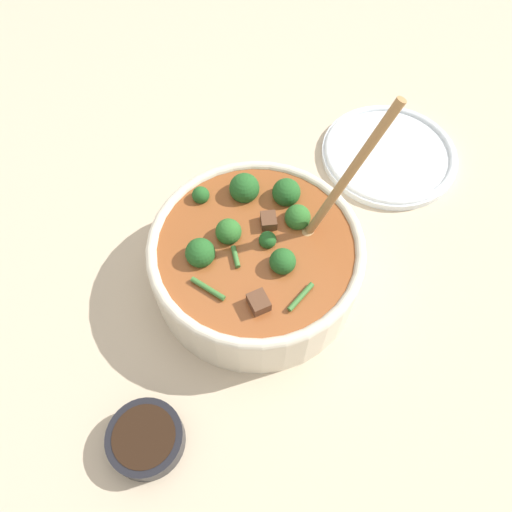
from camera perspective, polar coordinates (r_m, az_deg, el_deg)
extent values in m
plane|color=#C6B293|center=(0.75, 0.00, -2.41)|extent=(4.00, 4.00, 0.00)
cylinder|color=beige|center=(0.71, 0.00, -0.73)|extent=(0.30, 0.30, 0.09)
torus|color=beige|center=(0.68, 0.00, 1.15)|extent=(0.30, 0.30, 0.02)
cylinder|color=brown|center=(0.70, 0.00, -0.06)|extent=(0.28, 0.28, 0.06)
sphere|color=#235B23|center=(0.72, -1.34, 7.77)|extent=(0.04, 0.04, 0.04)
cylinder|color=#6B9956|center=(0.74, -1.29, 6.25)|extent=(0.02, 0.02, 0.02)
sphere|color=#235B23|center=(0.72, -6.34, 6.94)|extent=(0.03, 0.03, 0.03)
cylinder|color=#6B9956|center=(0.73, -6.20, 6.06)|extent=(0.01, 0.01, 0.01)
sphere|color=#2D6B28|center=(0.69, 4.78, 4.43)|extent=(0.04, 0.04, 0.04)
cylinder|color=#6B9956|center=(0.72, 4.62, 3.22)|extent=(0.01, 0.01, 0.02)
sphere|color=#235B23|center=(0.67, 1.34, 1.85)|extent=(0.02, 0.02, 0.02)
cylinder|color=#6B9956|center=(0.69, 1.31, 1.06)|extent=(0.01, 0.01, 0.01)
sphere|color=#235B23|center=(0.66, -6.39, 0.36)|extent=(0.04, 0.04, 0.04)
cylinder|color=#6B9956|center=(0.69, -6.16, -0.89)|extent=(0.01, 0.01, 0.02)
sphere|color=#235B23|center=(0.72, 3.49, 7.27)|extent=(0.04, 0.04, 0.04)
cylinder|color=#6B9956|center=(0.74, 3.37, 5.86)|extent=(0.01, 0.01, 0.02)
sphere|color=#235B23|center=(0.65, 3.10, -0.59)|extent=(0.04, 0.04, 0.04)
cylinder|color=#6B9956|center=(0.67, 3.00, -1.68)|extent=(0.01, 0.01, 0.02)
sphere|color=#2D6B28|center=(0.68, -3.16, 2.81)|extent=(0.04, 0.04, 0.04)
cylinder|color=#6B9956|center=(0.70, -3.06, 1.63)|extent=(0.01, 0.01, 0.02)
cube|color=brown|center=(0.69, 1.45, 3.98)|extent=(0.03, 0.03, 0.02)
cube|color=brown|center=(0.63, 0.31, -5.38)|extent=(0.03, 0.03, 0.02)
cylinder|color=#3D7533|center=(0.63, 5.14, -4.66)|extent=(0.05, 0.01, 0.01)
cylinder|color=#3D7533|center=(0.66, -2.35, -0.07)|extent=(0.02, 0.03, 0.01)
cylinder|color=#3D7533|center=(0.64, -5.73, -3.54)|extent=(0.01, 0.05, 0.01)
ellipsoid|color=#A87A47|center=(0.70, 5.95, 2.65)|extent=(0.04, 0.03, 0.01)
cylinder|color=#A87A47|center=(0.62, 10.52, 9.04)|extent=(0.09, 0.06, 0.22)
cylinder|color=black|center=(0.67, -12.45, -19.75)|extent=(0.09, 0.09, 0.03)
cylinder|color=black|center=(0.66, -12.65, -19.55)|extent=(0.08, 0.08, 0.01)
cylinder|color=white|center=(0.92, 14.94, 11.11)|extent=(0.23, 0.23, 0.01)
torus|color=white|center=(0.91, 15.03, 11.36)|extent=(0.23, 0.23, 0.01)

